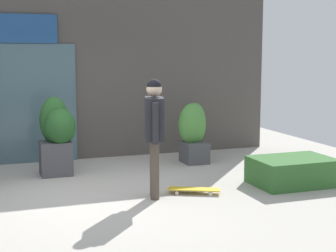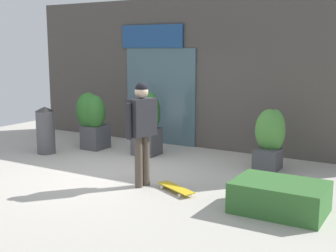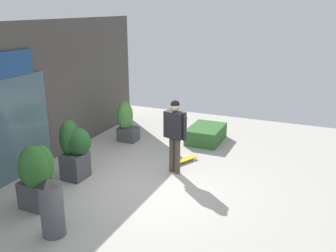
% 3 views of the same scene
% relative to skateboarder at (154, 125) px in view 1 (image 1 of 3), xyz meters
% --- Properties ---
extents(ground_plane, '(12.00, 12.00, 0.00)m').
position_rel_skateboarder_xyz_m(ground_plane, '(-0.85, 0.42, -1.09)').
color(ground_plane, '#B2ADA3').
extents(building_facade, '(8.85, 0.31, 3.47)m').
position_rel_skateboarder_xyz_m(building_facade, '(-0.88, 3.30, 0.63)').
color(building_facade, '#4C4742').
rests_on(building_facade, ground_plane).
extents(skateboarder, '(0.37, 0.63, 1.76)m').
position_rel_skateboarder_xyz_m(skateboarder, '(0.00, 0.00, 0.00)').
color(skateboarder, '#4C4238').
rests_on(skateboarder, ground_plane).
extents(skateboard, '(0.80, 0.53, 0.08)m').
position_rel_skateboarder_xyz_m(skateboard, '(0.64, 0.02, -1.02)').
color(skateboard, gold).
rests_on(skateboard, ground_plane).
extents(planter_box_left, '(0.62, 0.66, 1.37)m').
position_rel_skateboarder_xyz_m(planter_box_left, '(-1.16, 1.95, -0.35)').
color(planter_box_left, '#47474C').
rests_on(planter_box_left, ground_plane).
extents(planter_box_right, '(0.56, 0.63, 1.17)m').
position_rel_skateboarder_xyz_m(planter_box_right, '(1.51, 2.17, -0.45)').
color(planter_box_right, '#47474C').
rests_on(planter_box_right, ground_plane).
extents(hedge_ledge, '(1.28, 0.90, 0.44)m').
position_rel_skateboarder_xyz_m(hedge_ledge, '(2.36, -0.01, -0.87)').
color(hedge_ledge, '#33662D').
rests_on(hedge_ledge, ground_plane).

